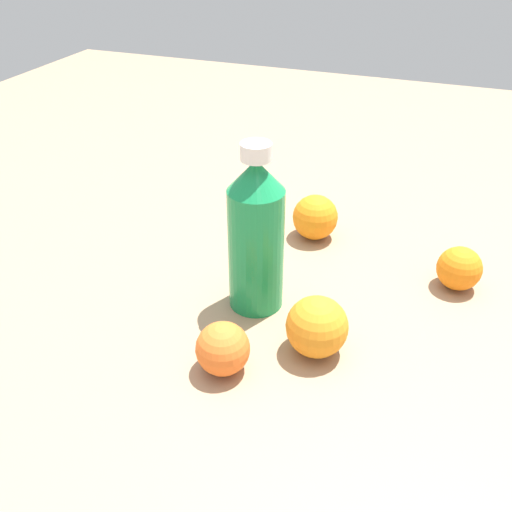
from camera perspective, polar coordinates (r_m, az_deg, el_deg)
The scene contains 6 objects.
ground_plane at distance 0.85m, azimuth 4.03°, elevation -3.52°, with size 2.40×2.40×0.00m, color #9E7F60.
water_bottle at distance 0.76m, azimuth 0.00°, elevation 2.19°, with size 0.08×0.08×0.24m.
orange_0 at distance 0.96m, azimuth 6.03°, elevation 3.94°, with size 0.08×0.08×0.08m, color orange.
orange_1 at distance 0.89m, azimuth 19.95°, elevation -1.19°, with size 0.07×0.07×0.07m, color orange.
orange_2 at distance 0.70m, azimuth -3.40°, elevation -9.37°, with size 0.07×0.07×0.07m, color orange.
orange_3 at distance 0.72m, azimuth 6.20°, elevation -7.14°, with size 0.08×0.08×0.08m, color orange.
Camera 1 is at (0.66, 0.18, 0.50)m, focal length 39.39 mm.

